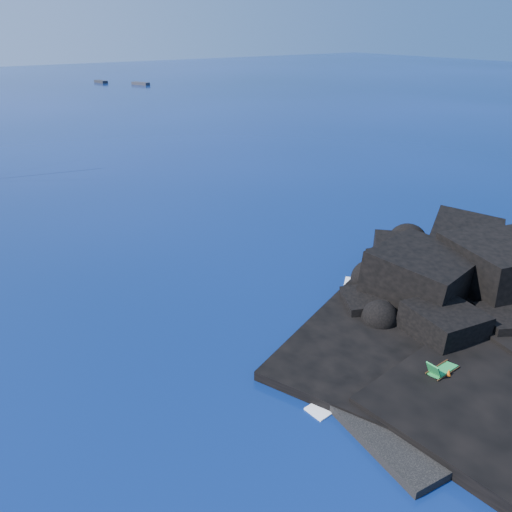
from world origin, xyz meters
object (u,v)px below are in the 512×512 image
at_px(sunbather, 413,398).
at_px(marker_cone, 448,375).
at_px(distant_boat_b, 141,85).
at_px(distant_boat_a, 101,83).
at_px(deck_chair, 443,366).

height_order(sunbather, marker_cone, marker_cone).
bearing_deg(marker_cone, distant_boat_b, 72.91).
relative_size(distant_boat_a, distant_boat_b, 0.95).
bearing_deg(sunbather, distant_boat_a, 72.43).
xyz_separation_m(marker_cone, distant_boat_b, (35.31, 114.88, -0.64)).
xyz_separation_m(sunbather, distant_boat_b, (37.45, 114.88, -0.51)).
relative_size(marker_cone, distant_boat_a, 0.12).
bearing_deg(sunbather, marker_cone, -3.58).
relative_size(sunbather, distant_boat_a, 0.35).
bearing_deg(sunbather, distant_boat_b, 68.25).
height_order(marker_cone, distant_boat_b, marker_cone).
distance_m(marker_cone, distant_boat_b, 120.19).
relative_size(sunbather, distant_boat_b, 0.33).
bearing_deg(distant_boat_b, sunbather, -131.24).
relative_size(deck_chair, sunbather, 0.96).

